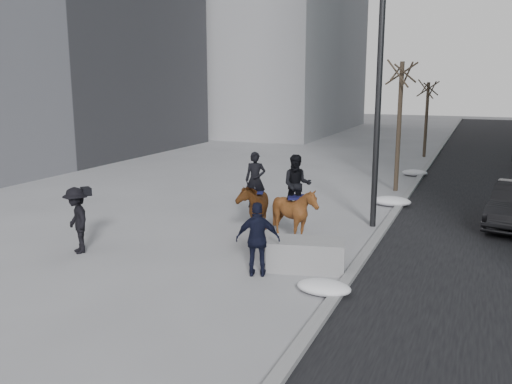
% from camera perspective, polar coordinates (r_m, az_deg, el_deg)
% --- Properties ---
extents(ground, '(120.00, 120.00, 0.00)m').
position_cam_1_polar(ground, '(14.04, -1.92, -6.93)').
color(ground, gray).
rests_on(ground, ground).
extents(curb, '(0.25, 90.00, 0.12)m').
position_cam_1_polar(curb, '(22.65, 15.86, 0.03)').
color(curb, gray).
rests_on(curb, ground).
extents(planter, '(1.99, 1.30, 0.73)m').
position_cam_1_polar(planter, '(13.17, 5.29, -6.58)').
color(planter, gray).
rests_on(planter, ground).
extents(tree_near, '(1.20, 1.20, 5.76)m').
position_cam_1_polar(tree_near, '(22.65, 14.85, 7.30)').
color(tree_near, '#372B20').
rests_on(tree_near, ground).
extents(tree_far, '(1.20, 1.20, 4.81)m').
position_cam_1_polar(tree_far, '(33.34, 17.51, 7.65)').
color(tree_far, '#372820').
rests_on(tree_far, ground).
extents(mounted_left, '(1.38, 2.04, 2.42)m').
position_cam_1_polar(mounted_left, '(16.00, -0.25, -1.23)').
color(mounted_left, '#492C0E').
rests_on(mounted_left, ground).
extents(mounted_right, '(1.70, 1.80, 2.47)m').
position_cam_1_polar(mounted_right, '(15.15, 4.15, -1.66)').
color(mounted_right, '#472A0E').
rests_on(mounted_right, ground).
extents(feeder, '(1.11, 1.01, 1.75)m').
position_cam_1_polar(feeder, '(12.55, 0.21, -5.01)').
color(feeder, black).
rests_on(feeder, ground).
extents(camera_crew, '(1.30, 1.20, 1.75)m').
position_cam_1_polar(camera_crew, '(14.97, -18.33, -2.81)').
color(camera_crew, black).
rests_on(camera_crew, ground).
extents(lamppost, '(0.25, 1.55, 9.09)m').
position_cam_1_polar(lamppost, '(16.64, 12.85, 13.20)').
color(lamppost, black).
rests_on(lamppost, ground).
extents(snow_piles, '(1.36, 16.38, 0.35)m').
position_cam_1_polar(snow_piles, '(19.64, 13.84, -1.33)').
color(snow_piles, silver).
rests_on(snow_piles, ground).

